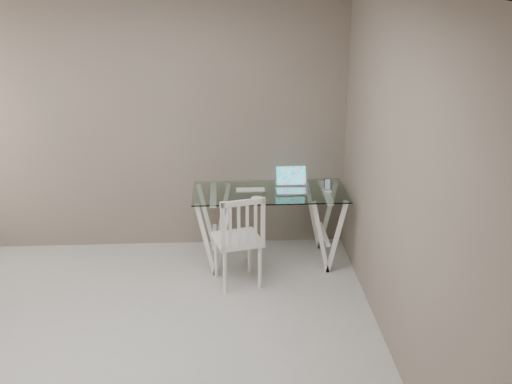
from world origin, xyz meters
TOP-DOWN VIEW (x-y plane):
  - room at (-0.06, 0.02)m, footprint 4.50×4.52m
  - desk at (1.18, 1.76)m, footprint 1.50×0.70m
  - chair at (0.87, 1.24)m, footprint 0.50×0.50m
  - laptop at (1.40, 1.81)m, footprint 0.32×0.30m
  - keyboard at (1.00, 1.80)m, footprint 0.30×0.13m
  - mouse at (1.04, 1.54)m, footprint 0.11×0.06m
  - phone_dock at (1.74, 1.72)m, footprint 0.07×0.07m

SIDE VIEW (x-z plane):
  - desk at x=1.18m, z-range 0.01..0.76m
  - chair at x=0.87m, z-range 0.05..0.95m
  - keyboard at x=1.00m, z-range 0.75..0.75m
  - mouse at x=1.04m, z-range 0.75..0.78m
  - phone_dock at x=1.74m, z-range 0.72..0.85m
  - laptop at x=1.40m, z-range 0.69..0.91m
  - room at x=-0.06m, z-range 0.36..3.07m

